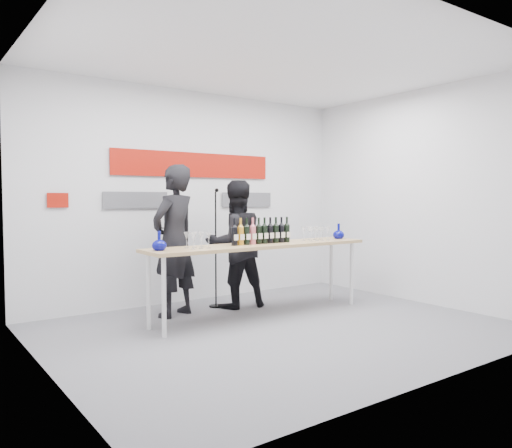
% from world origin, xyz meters
% --- Properties ---
extents(ground, '(5.00, 5.00, 0.00)m').
position_xyz_m(ground, '(0.00, 0.00, 0.00)').
color(ground, slate).
rests_on(ground, ground).
extents(back_wall, '(5.00, 0.04, 3.00)m').
position_xyz_m(back_wall, '(0.00, 2.00, 1.50)').
color(back_wall, silver).
rests_on(back_wall, ground).
extents(signage, '(3.38, 0.02, 0.79)m').
position_xyz_m(signage, '(-0.06, 1.97, 1.81)').
color(signage, '#A31207').
rests_on(signage, back_wall).
extents(tasting_table, '(3.02, 0.62, 0.91)m').
position_xyz_m(tasting_table, '(0.18, 0.63, 0.84)').
color(tasting_table, tan).
rests_on(tasting_table, ground).
extents(wine_bottles, '(0.89, 0.08, 0.33)m').
position_xyz_m(wine_bottles, '(0.20, 0.64, 1.07)').
color(wine_bottles, black).
rests_on(wine_bottles, tasting_table).
extents(decanter_left, '(0.16, 0.16, 0.21)m').
position_xyz_m(decanter_left, '(-1.18, 0.65, 1.01)').
color(decanter_left, '#060977').
rests_on(decanter_left, tasting_table).
extents(decanter_right, '(0.16, 0.16, 0.21)m').
position_xyz_m(decanter_right, '(1.54, 0.64, 1.01)').
color(decanter_right, '#060977').
rests_on(decanter_right, tasting_table).
extents(glasses_left, '(0.26, 0.23, 0.18)m').
position_xyz_m(glasses_left, '(-0.71, 0.64, 1.00)').
color(glasses_left, silver).
rests_on(glasses_left, tasting_table).
extents(glasses_right, '(0.36, 0.23, 0.18)m').
position_xyz_m(glasses_right, '(1.10, 0.63, 1.00)').
color(glasses_right, silver).
rests_on(glasses_right, tasting_table).
extents(presenter_left, '(0.81, 0.68, 1.89)m').
position_xyz_m(presenter_left, '(-0.69, 1.27, 0.95)').
color(presenter_left, black).
rests_on(presenter_left, ground).
extents(presenter_right, '(0.92, 0.77, 1.71)m').
position_xyz_m(presenter_right, '(0.20, 1.24, 0.86)').
color(presenter_right, black).
rests_on(presenter_right, ground).
extents(mic_stand, '(0.19, 0.19, 1.61)m').
position_xyz_m(mic_stand, '(-0.01, 1.40, 0.49)').
color(mic_stand, black).
rests_on(mic_stand, ground).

